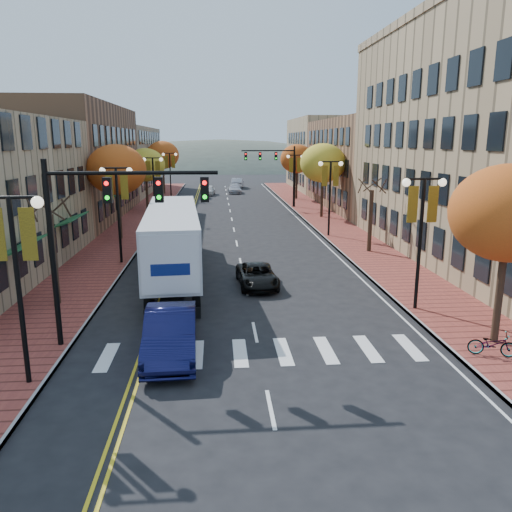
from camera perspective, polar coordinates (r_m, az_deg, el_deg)
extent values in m
plane|color=black|center=(16.91, 0.94, -13.70)|extent=(200.00, 200.00, 0.00)
cube|color=brown|center=(48.71, -13.39, 3.80)|extent=(4.00, 85.00, 0.15)
cube|color=brown|center=(49.24, 7.82, 4.13)|extent=(4.00, 85.00, 0.15)
cube|color=brown|center=(53.38, -21.78, 9.88)|extent=(12.00, 24.00, 11.00)
cube|color=#9E8966|center=(77.65, -16.33, 10.43)|extent=(12.00, 26.00, 9.50)
cube|color=brown|center=(60.47, 15.00, 10.15)|extent=(15.00, 24.00, 10.00)
cube|color=#9E8966|center=(81.53, 9.85, 11.39)|extent=(15.00, 20.00, 11.00)
cylinder|color=#382619|center=(24.81, -22.09, -0.39)|extent=(0.28, 0.28, 4.20)
cylinder|color=#382619|center=(40.06, -15.40, 5.41)|extent=(0.28, 0.28, 4.90)
ellipsoid|color=#CB5217|center=(39.80, -15.65, 9.49)|extent=(4.48, 4.48, 3.81)
cylinder|color=#382619|center=(55.78, -12.37, 7.42)|extent=(0.28, 0.28, 4.55)
ellipsoid|color=gold|center=(55.60, -12.50, 10.14)|extent=(4.16, 4.16, 3.54)
cylinder|color=#382619|center=(73.58, -10.52, 8.99)|extent=(0.28, 0.28, 5.04)
ellipsoid|color=#CB5217|center=(73.44, -10.61, 11.29)|extent=(4.61, 4.61, 3.92)
cylinder|color=#382619|center=(20.64, 26.15, -2.86)|extent=(0.28, 0.28, 4.55)
ellipsoid|color=#CB5217|center=(20.14, 26.90, 4.40)|extent=(4.16, 4.16, 3.54)
cylinder|color=#382619|center=(35.05, 12.93, 3.93)|extent=(0.28, 0.28, 4.20)
cylinder|color=#382619|center=(50.38, 7.55, 7.24)|extent=(0.28, 0.28, 4.90)
ellipsoid|color=gold|center=(50.17, 7.65, 10.49)|extent=(4.48, 4.48, 3.81)
cylinder|color=#382619|center=(66.06, 4.66, 8.60)|extent=(0.28, 0.28, 4.76)
ellipsoid|color=#CB5217|center=(65.90, 4.71, 11.01)|extent=(4.35, 4.35, 3.70)
cylinder|color=black|center=(16.84, -25.41, -4.14)|extent=(0.16, 0.16, 6.00)
cylinder|color=black|center=(16.27, -26.44, 6.02)|extent=(1.60, 0.10, 0.10)
sphere|color=#FFF2CC|center=(16.01, -23.72, 5.65)|extent=(0.36, 0.36, 0.36)
cube|color=gold|center=(16.26, -24.58, 2.27)|extent=(0.45, 0.03, 1.60)
cylinder|color=black|center=(31.94, -15.41, 4.29)|extent=(0.16, 0.16, 6.00)
cylinder|color=black|center=(31.65, -15.74, 9.66)|extent=(1.60, 0.10, 0.10)
sphere|color=#FFF2CC|center=(31.82, -17.16, 9.32)|extent=(0.36, 0.36, 0.36)
sphere|color=#FFF2CC|center=(31.51, -14.28, 9.46)|extent=(0.36, 0.36, 0.36)
cube|color=gold|center=(31.81, -16.42, 7.64)|extent=(0.45, 0.03, 1.60)
cube|color=gold|center=(31.64, -14.81, 7.72)|extent=(0.45, 0.03, 1.60)
cylinder|color=black|center=(49.61, -11.59, 7.46)|extent=(0.16, 0.16, 6.00)
cylinder|color=black|center=(49.42, -11.75, 10.92)|extent=(1.60, 0.10, 0.10)
sphere|color=#FFF2CC|center=(49.53, -12.67, 10.71)|extent=(0.36, 0.36, 0.36)
sphere|color=#FFF2CC|center=(49.34, -10.80, 10.79)|extent=(0.36, 0.36, 0.36)
cube|color=gold|center=(49.53, -12.21, 9.63)|extent=(0.45, 0.03, 1.60)
cube|color=gold|center=(49.42, -11.16, 9.67)|extent=(0.45, 0.03, 1.60)
cylinder|color=black|center=(67.45, -9.76, 8.95)|extent=(0.16, 0.16, 6.00)
cylinder|color=black|center=(67.32, -9.86, 11.50)|extent=(1.60, 0.10, 0.10)
sphere|color=#FFF2CC|center=(67.40, -10.55, 11.35)|extent=(0.36, 0.36, 0.36)
sphere|color=#FFF2CC|center=(67.25, -9.16, 11.40)|extent=(0.36, 0.36, 0.36)
cube|color=gold|center=(67.39, -10.21, 10.55)|extent=(0.45, 0.03, 1.60)
cube|color=gold|center=(67.31, -9.44, 10.58)|extent=(0.45, 0.03, 1.60)
cylinder|color=black|center=(23.31, 18.19, 0.99)|extent=(0.16, 0.16, 6.00)
cylinder|color=black|center=(22.91, 18.72, 8.35)|extent=(1.60, 0.10, 0.10)
sphere|color=#FFF2CC|center=(22.62, 16.81, 8.04)|extent=(0.36, 0.36, 0.36)
sphere|color=#FFF2CC|center=(23.24, 20.52, 7.90)|extent=(0.36, 0.36, 0.36)
cube|color=gold|center=(22.84, 17.48, 5.64)|extent=(0.45, 0.03, 1.60)
cube|color=gold|center=(23.19, 19.55, 5.60)|extent=(0.45, 0.03, 1.60)
cylinder|color=black|center=(40.30, 8.41, 6.35)|extent=(0.16, 0.16, 6.00)
cylinder|color=black|center=(40.07, 8.56, 10.61)|extent=(1.60, 0.10, 0.10)
sphere|color=#FFF2CC|center=(39.91, 7.41, 10.42)|extent=(0.36, 0.36, 0.36)
sphere|color=#FFF2CC|center=(40.26, 9.68, 10.37)|extent=(0.36, 0.36, 0.36)
cube|color=gold|center=(40.03, 7.87, 9.06)|extent=(0.45, 0.03, 1.60)
cube|color=gold|center=(40.23, 9.13, 9.03)|extent=(0.45, 0.03, 1.60)
cylinder|color=black|center=(57.91, 4.45, 8.45)|extent=(0.16, 0.16, 6.00)
cylinder|color=black|center=(57.75, 4.50, 11.42)|extent=(1.60, 0.10, 0.10)
sphere|color=#FFF2CC|center=(57.63, 3.70, 11.28)|extent=(0.36, 0.36, 0.36)
sphere|color=#FFF2CC|center=(57.88, 5.30, 11.26)|extent=(0.36, 0.36, 0.36)
cube|color=gold|center=(57.72, 4.03, 10.34)|extent=(0.45, 0.03, 1.60)
cube|color=gold|center=(57.86, 4.93, 10.33)|extent=(0.45, 0.03, 1.60)
cylinder|color=black|center=(19.42, -22.22, -0.15)|extent=(0.20, 0.20, 7.00)
cylinder|color=black|center=(18.30, -13.94, 9.20)|extent=(6.00, 0.14, 0.14)
cube|color=black|center=(18.51, -16.61, 7.22)|extent=(0.30, 0.25, 0.90)
sphere|color=#FF0C0C|center=(18.35, -16.75, 7.95)|extent=(0.16, 0.16, 0.16)
cube|color=black|center=(18.22, -11.02, 7.43)|extent=(0.30, 0.25, 0.90)
sphere|color=#FF0C0C|center=(18.06, -11.11, 8.18)|extent=(0.16, 0.16, 0.16)
cube|color=black|center=(18.11, -5.88, 7.57)|extent=(0.30, 0.25, 0.90)
sphere|color=#FF0C0C|center=(17.95, -5.91, 8.32)|extent=(0.16, 0.16, 0.16)
cylinder|color=black|center=(57.85, 4.36, 8.95)|extent=(0.20, 0.20, 7.00)
cylinder|color=black|center=(57.33, 1.38, 11.94)|extent=(6.00, 0.14, 0.14)
cube|color=black|center=(57.45, 2.29, 11.34)|extent=(0.30, 0.25, 0.90)
sphere|color=#FF0C0C|center=(57.30, 2.31, 11.59)|extent=(0.16, 0.16, 0.16)
cube|color=black|center=(57.26, 0.46, 11.35)|extent=(0.30, 0.25, 0.90)
sphere|color=#FF0C0C|center=(57.12, 0.48, 11.59)|extent=(0.16, 0.16, 0.16)
cube|color=black|center=(57.15, -1.19, 11.34)|extent=(0.30, 0.25, 0.90)
sphere|color=#FF0C0C|center=(57.00, -1.18, 11.59)|extent=(0.16, 0.16, 0.16)
cube|color=black|center=(27.65, -9.40, -1.26)|extent=(1.92, 13.13, 0.35)
cube|color=silver|center=(27.27, -9.53, 2.33)|extent=(3.53, 13.25, 2.82)
cube|color=black|center=(35.38, -9.30, 3.21)|extent=(2.72, 3.19, 2.52)
cylinder|color=black|center=(22.77, -12.18, -5.44)|extent=(0.42, 1.03, 1.01)
cylinder|color=black|center=(22.72, -6.83, -5.27)|extent=(0.42, 1.03, 1.01)
cylinder|color=black|center=(23.92, -12.01, -4.53)|extent=(0.42, 1.03, 1.01)
cylinder|color=black|center=(23.87, -6.93, -4.37)|extent=(0.42, 1.03, 1.01)
cylinder|color=black|center=(34.44, -11.01, 0.90)|extent=(0.42, 1.03, 1.01)
cylinder|color=black|center=(34.40, -7.49, 1.02)|extent=(0.42, 1.03, 1.01)
cylinder|color=black|center=(36.61, -10.87, 1.63)|extent=(0.42, 1.03, 1.01)
cylinder|color=black|center=(36.58, -7.56, 1.74)|extent=(0.42, 1.03, 1.01)
imported|color=#0D0F37|center=(18.40, -9.72, -8.69)|extent=(2.01, 5.23, 1.70)
imported|color=black|center=(26.58, 0.13, -2.25)|extent=(2.21, 4.36, 1.18)
imported|color=silver|center=(72.06, -5.48, 7.50)|extent=(2.15, 4.33, 1.42)
imported|color=#B4B3BC|center=(74.58, -2.49, 7.70)|extent=(1.93, 4.60, 1.33)
imported|color=#A9A9B0|center=(82.57, -2.13, 8.33)|extent=(2.33, 5.13, 1.63)
imported|color=gray|center=(19.79, 25.41, -9.08)|extent=(1.75, 1.07, 0.87)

